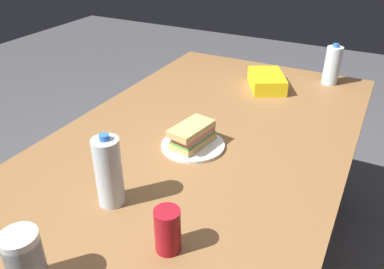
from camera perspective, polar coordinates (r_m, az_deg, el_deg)
The scene contains 8 objects.
dining_table at distance 1.50m, azimuth 1.29°, elevation -3.26°, with size 1.82×1.05×0.77m.
paper_plate at distance 1.40m, azimuth -0.00°, elevation -1.56°, with size 0.23×0.23×0.01m, color white.
sandwich at distance 1.37m, azimuth -0.03°, elevation 0.02°, with size 0.20×0.12×0.08m.
soda_can_red at distance 0.98m, azimuth -3.60°, elevation -13.85°, with size 0.07×0.07×0.12m, color maroon.
chip_bag at distance 1.91m, azimuth 10.90°, elevation 7.72°, with size 0.23×0.15×0.07m, color yellow.
water_bottle_tall at distance 1.11m, azimuth -12.13°, elevation -5.37°, with size 0.08×0.08×0.23m.
plastic_cup_stack at distance 0.96m, azimuth -23.32°, elevation -16.58°, with size 0.08×0.08×0.15m.
water_bottle_spare at distance 2.03m, azimuth 19.90°, elevation 9.54°, with size 0.08×0.08×0.20m.
Camera 1 is at (1.13, 0.55, 1.50)m, focal length 36.33 mm.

